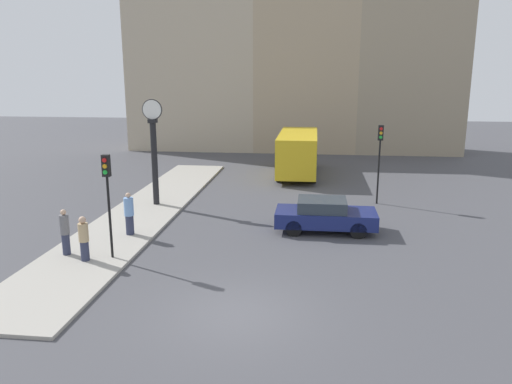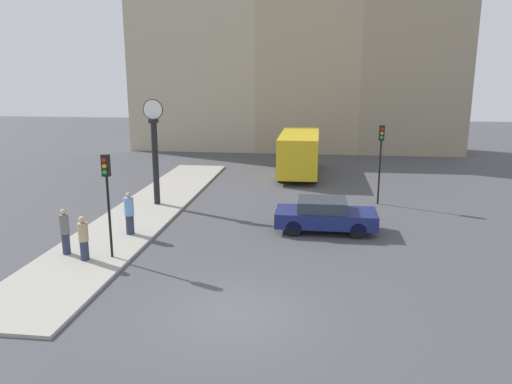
{
  "view_description": "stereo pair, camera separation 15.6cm",
  "coord_description": "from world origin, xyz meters",
  "px_view_note": "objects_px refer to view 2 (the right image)",
  "views": [
    {
      "loc": [
        2.04,
        -12.6,
        6.55
      ],
      "look_at": [
        -0.3,
        7.16,
        1.79
      ],
      "focal_mm": 35.0,
      "sensor_mm": 36.0,
      "label": 1
    },
    {
      "loc": [
        2.2,
        -12.58,
        6.55
      ],
      "look_at": [
        -0.3,
        7.16,
        1.79
      ],
      "focal_mm": 35.0,
      "sensor_mm": 36.0,
      "label": 2
    }
  ],
  "objects_px": {
    "sedan_car": "(325,215)",
    "pedestrian_blue_stripe": "(129,214)",
    "traffic_light_near": "(107,185)",
    "pedestrian_tan_coat": "(84,238)",
    "street_clock": "(155,152)",
    "bus_distant": "(300,151)",
    "traffic_light_far": "(381,148)",
    "pedestrian_grey_jacket": "(65,232)"
  },
  "relations": [
    {
      "from": "sedan_car",
      "to": "pedestrian_blue_stripe",
      "type": "bearing_deg",
      "value": -167.76
    },
    {
      "from": "traffic_light_near",
      "to": "pedestrian_tan_coat",
      "type": "bearing_deg",
      "value": -154.06
    },
    {
      "from": "street_clock",
      "to": "bus_distant",
      "type": "bearing_deg",
      "value": 52.32
    },
    {
      "from": "sedan_car",
      "to": "bus_distant",
      "type": "distance_m",
      "value": 12.05
    },
    {
      "from": "traffic_light_near",
      "to": "sedan_car",
      "type": "bearing_deg",
      "value": 29.63
    },
    {
      "from": "bus_distant",
      "to": "street_clock",
      "type": "distance_m",
      "value": 11.16
    },
    {
      "from": "traffic_light_far",
      "to": "pedestrian_grey_jacket",
      "type": "xyz_separation_m",
      "value": [
        -12.12,
        -9.17,
        -1.91
      ]
    },
    {
      "from": "traffic_light_near",
      "to": "pedestrian_blue_stripe",
      "type": "distance_m",
      "value": 3.18
    },
    {
      "from": "traffic_light_far",
      "to": "bus_distant",
      "type": "bearing_deg",
      "value": 121.8
    },
    {
      "from": "traffic_light_far",
      "to": "pedestrian_grey_jacket",
      "type": "relative_size",
      "value": 2.38
    },
    {
      "from": "sedan_car",
      "to": "traffic_light_far",
      "type": "height_order",
      "value": "traffic_light_far"
    },
    {
      "from": "traffic_light_far",
      "to": "traffic_light_near",
      "type": "bearing_deg",
      "value": -138.2
    },
    {
      "from": "traffic_light_near",
      "to": "pedestrian_blue_stripe",
      "type": "bearing_deg",
      "value": 96.86
    },
    {
      "from": "traffic_light_far",
      "to": "sedan_car",
      "type": "bearing_deg",
      "value": -119.13
    },
    {
      "from": "pedestrian_blue_stripe",
      "to": "sedan_car",
      "type": "bearing_deg",
      "value": 12.24
    },
    {
      "from": "bus_distant",
      "to": "street_clock",
      "type": "relative_size",
      "value": 1.45
    },
    {
      "from": "sedan_car",
      "to": "pedestrian_grey_jacket",
      "type": "xyz_separation_m",
      "value": [
        -9.37,
        -4.24,
        0.25
      ]
    },
    {
      "from": "pedestrian_grey_jacket",
      "to": "bus_distant",
      "type": "bearing_deg",
      "value": 64.23
    },
    {
      "from": "traffic_light_near",
      "to": "traffic_light_far",
      "type": "relative_size",
      "value": 0.92
    },
    {
      "from": "bus_distant",
      "to": "pedestrian_grey_jacket",
      "type": "xyz_separation_m",
      "value": [
        -7.8,
        -16.15,
        -0.61
      ]
    },
    {
      "from": "pedestrian_grey_jacket",
      "to": "pedestrian_blue_stripe",
      "type": "relative_size",
      "value": 0.97
    },
    {
      "from": "traffic_light_far",
      "to": "pedestrian_blue_stripe",
      "type": "xyz_separation_m",
      "value": [
        -10.67,
        -6.65,
        -1.89
      ]
    },
    {
      "from": "bus_distant",
      "to": "traffic_light_far",
      "type": "xyz_separation_m",
      "value": [
        4.33,
        -6.98,
        1.3
      ]
    },
    {
      "from": "traffic_light_far",
      "to": "pedestrian_tan_coat",
      "type": "xyz_separation_m",
      "value": [
        -11.18,
        -9.66,
        -1.95
      ]
    },
    {
      "from": "bus_distant",
      "to": "pedestrian_tan_coat",
      "type": "bearing_deg",
      "value": -112.39
    },
    {
      "from": "traffic_light_far",
      "to": "street_clock",
      "type": "height_order",
      "value": "street_clock"
    },
    {
      "from": "pedestrian_blue_stripe",
      "to": "bus_distant",
      "type": "bearing_deg",
      "value": 65.04
    },
    {
      "from": "sedan_car",
      "to": "pedestrian_tan_coat",
      "type": "height_order",
      "value": "pedestrian_tan_coat"
    },
    {
      "from": "sedan_car",
      "to": "traffic_light_far",
      "type": "distance_m",
      "value": 6.05
    },
    {
      "from": "bus_distant",
      "to": "pedestrian_tan_coat",
      "type": "relative_size",
      "value": 4.71
    },
    {
      "from": "street_clock",
      "to": "pedestrian_blue_stripe",
      "type": "bearing_deg",
      "value": -84.78
    },
    {
      "from": "pedestrian_blue_stripe",
      "to": "pedestrian_tan_coat",
      "type": "bearing_deg",
      "value": -99.66
    },
    {
      "from": "traffic_light_near",
      "to": "pedestrian_tan_coat",
      "type": "distance_m",
      "value": 2.07
    },
    {
      "from": "traffic_light_far",
      "to": "pedestrian_blue_stripe",
      "type": "relative_size",
      "value": 2.31
    },
    {
      "from": "bus_distant",
      "to": "pedestrian_grey_jacket",
      "type": "distance_m",
      "value": 17.94
    },
    {
      "from": "traffic_light_far",
      "to": "pedestrian_tan_coat",
      "type": "relative_size",
      "value": 2.5
    },
    {
      "from": "bus_distant",
      "to": "traffic_light_near",
      "type": "xyz_separation_m",
      "value": [
        -6.03,
        -16.24,
        1.2
      ]
    },
    {
      "from": "street_clock",
      "to": "pedestrian_grey_jacket",
      "type": "distance_m",
      "value": 7.64
    },
    {
      "from": "bus_distant",
      "to": "pedestrian_tan_coat",
      "type": "distance_m",
      "value": 18.01
    },
    {
      "from": "bus_distant",
      "to": "pedestrian_blue_stripe",
      "type": "bearing_deg",
      "value": -114.96
    },
    {
      "from": "traffic_light_far",
      "to": "pedestrian_tan_coat",
      "type": "bearing_deg",
      "value": -139.17
    },
    {
      "from": "pedestrian_blue_stripe",
      "to": "pedestrian_grey_jacket",
      "type": "bearing_deg",
      "value": -119.97
    }
  ]
}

